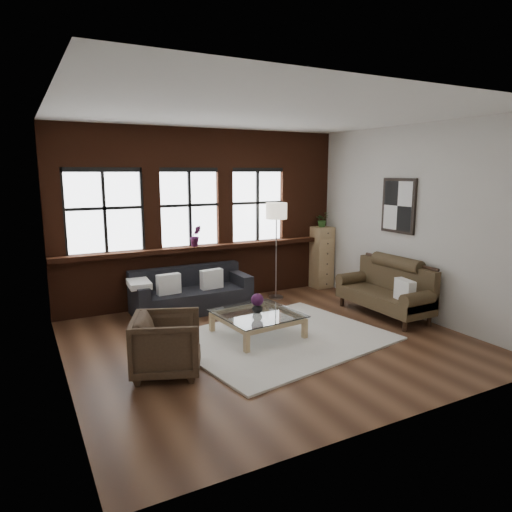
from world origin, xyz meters
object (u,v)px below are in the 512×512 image
dark_sofa (192,290)px  vase (257,307)px  vintage_settee (384,289)px  armchair (167,344)px  floor_lamp (276,247)px  coffee_table (257,325)px  drawer_chest (321,257)px

dark_sofa → vase: bearing=-75.5°
vintage_settee → armchair: (-3.93, -0.48, -0.10)m
dark_sofa → vintage_settee: (2.79, -1.78, 0.10)m
floor_lamp → dark_sofa: bearing=-178.9°
coffee_table → drawer_chest: drawer_chest is taller
coffee_table → floor_lamp: floor_lamp is taller
dark_sofa → coffee_table: (0.43, -1.66, -0.19)m
coffee_table → dark_sofa: bearing=104.5°
drawer_chest → floor_lamp: floor_lamp is taller
vase → dark_sofa: bearing=104.5°
vase → drawer_chest: bearing=37.4°
armchair → drawer_chest: size_ratio=0.63×
vintage_settee → floor_lamp: bearing=120.1°
coffee_table → vintage_settee: bearing=-3.1°
drawer_chest → floor_lamp: size_ratio=0.65×
coffee_table → vase: (0.00, -0.00, 0.27)m
vintage_settee → vase: 2.37m
coffee_table → floor_lamp: size_ratio=0.56×
armchair → coffee_table: 1.69m
vintage_settee → armchair: vintage_settee is taller
dark_sofa → floor_lamp: floor_lamp is taller
dark_sofa → vase: (0.43, -1.66, 0.07)m
dark_sofa → drawer_chest: bearing=6.1°
coffee_table → vase: vase is taller
vintage_settee → coffee_table: vintage_settee is taller
vintage_settee → floor_lamp: (-1.05, 1.82, 0.53)m
drawer_chest → coffee_table: bearing=-142.6°
coffee_table → armchair: bearing=-158.9°
armchair → drawer_chest: 4.90m
dark_sofa → drawer_chest: 3.05m
drawer_chest → floor_lamp: bearing=-167.3°
dark_sofa → floor_lamp: bearing=1.1°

